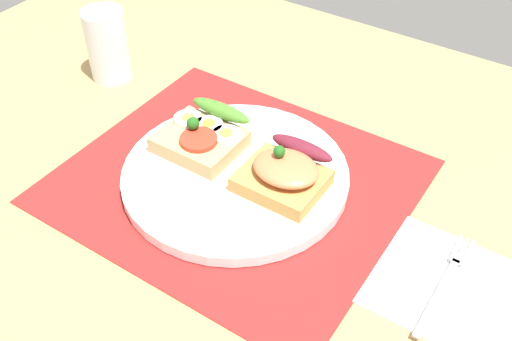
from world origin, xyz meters
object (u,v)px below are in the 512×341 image
at_px(plate, 235,175).
at_px(sandwich_salmon, 285,172).
at_px(napkin, 448,286).
at_px(sandwich_egg_tomato, 203,135).
at_px(fork, 445,281).
at_px(drinking_glass, 107,45).

height_order(plate, sandwich_salmon, sandwich_salmon).
distance_m(plate, napkin, 0.27).
xyz_separation_m(sandwich_egg_tomato, napkin, (0.34, -0.03, -0.03)).
xyz_separation_m(plate, sandwich_salmon, (0.06, 0.01, 0.03)).
distance_m(fork, drinking_glass, 0.57).
relative_size(sandwich_egg_tomato, napkin, 0.67).
bearing_deg(sandwich_salmon, plate, -168.61).
relative_size(plate, sandwich_salmon, 2.86).
relative_size(plate, napkin, 1.86).
bearing_deg(drinking_glass, plate, -17.51).
relative_size(sandwich_egg_tomato, sandwich_salmon, 1.03).
bearing_deg(fork, plate, 177.54).
relative_size(plate, drinking_glass, 2.59).
height_order(sandwich_egg_tomato, sandwich_salmon, sandwich_salmon).
distance_m(plate, sandwich_salmon, 0.07).
xyz_separation_m(fork, drinking_glass, (-0.56, 0.10, 0.05)).
distance_m(sandwich_salmon, napkin, 0.22).
height_order(sandwich_salmon, fork, sandwich_salmon).
xyz_separation_m(plate, drinking_glass, (-0.29, 0.09, 0.04)).
height_order(plate, sandwich_egg_tomato, sandwich_egg_tomato).
bearing_deg(fork, napkin, -11.91).
relative_size(sandwich_salmon, drinking_glass, 0.91).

